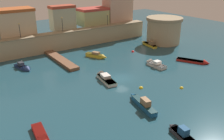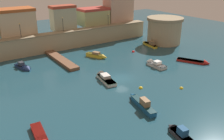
{
  "view_description": "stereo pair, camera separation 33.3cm",
  "coord_description": "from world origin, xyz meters",
  "px_view_note": "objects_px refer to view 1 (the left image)",
  "views": [
    {
      "loc": [
        -26.53,
        -34.61,
        19.24
      ],
      "look_at": [
        0.0,
        3.25,
        0.53
      ],
      "focal_mm": 38.87,
      "sensor_mm": 36.0,
      "label": 1
    },
    {
      "loc": [
        -26.25,
        -34.8,
        19.24
      ],
      "look_at": [
        0.0,
        3.25,
        0.53
      ],
      "focal_mm": 38.87,
      "sensor_mm": 36.0,
      "label": 2
    }
  ],
  "objects_px": {
    "quay_lamp_0": "(19,28)",
    "moored_boat_1": "(24,67)",
    "quay_lamp_2": "(108,18)",
    "moored_boat_0": "(104,77)",
    "mooring_buoy_1": "(181,88)",
    "quay_lamp_1": "(62,22)",
    "moored_boat_3": "(42,138)",
    "moored_boat_6": "(154,64)",
    "mooring_buoy_2": "(133,52)",
    "moored_boat_8": "(97,55)",
    "moored_boat_9": "(196,62)",
    "moored_boat_2": "(180,132)",
    "moored_boat_5": "(142,103)",
    "moored_boat_7": "(149,44)",
    "fortress_tower": "(164,30)",
    "mooring_buoy_0": "(141,88)"
  },
  "relations": [
    {
      "from": "quay_lamp_0",
      "to": "moored_boat_1",
      "type": "distance_m",
      "value": 11.31
    },
    {
      "from": "quay_lamp_2",
      "to": "moored_boat_0",
      "type": "bearing_deg",
      "value": -125.52
    },
    {
      "from": "mooring_buoy_1",
      "to": "quay_lamp_1",
      "type": "bearing_deg",
      "value": 101.41
    },
    {
      "from": "moored_boat_3",
      "to": "moored_boat_6",
      "type": "distance_m",
      "value": 31.38
    },
    {
      "from": "mooring_buoy_2",
      "to": "moored_boat_6",
      "type": "bearing_deg",
      "value": -103.88
    },
    {
      "from": "moored_boat_3",
      "to": "mooring_buoy_2",
      "type": "xyz_separation_m",
      "value": [
        31.98,
        21.15,
        -0.32
      ]
    },
    {
      "from": "moored_boat_1",
      "to": "moored_boat_8",
      "type": "bearing_deg",
      "value": 68.77
    },
    {
      "from": "moored_boat_9",
      "to": "mooring_buoy_2",
      "type": "bearing_deg",
      "value": 177.17
    },
    {
      "from": "quay_lamp_0",
      "to": "moored_boat_2",
      "type": "bearing_deg",
      "value": -80.79
    },
    {
      "from": "moored_boat_2",
      "to": "moored_boat_5",
      "type": "bearing_deg",
      "value": 4.89
    },
    {
      "from": "moored_boat_0",
      "to": "moored_boat_7",
      "type": "xyz_separation_m",
      "value": [
        22.82,
        11.99,
        0.12
      ]
    },
    {
      "from": "quay_lamp_0",
      "to": "quay_lamp_2",
      "type": "relative_size",
      "value": 1.03
    },
    {
      "from": "moored_boat_2",
      "to": "moored_boat_9",
      "type": "height_order",
      "value": "moored_boat_2"
    },
    {
      "from": "moored_boat_9",
      "to": "fortress_tower",
      "type": "bearing_deg",
      "value": 131.76
    },
    {
      "from": "moored_boat_1",
      "to": "mooring_buoy_1",
      "type": "relative_size",
      "value": 8.44
    },
    {
      "from": "moored_boat_6",
      "to": "quay_lamp_0",
      "type": "bearing_deg",
      "value": 43.9
    },
    {
      "from": "moored_boat_5",
      "to": "moored_boat_9",
      "type": "bearing_deg",
      "value": -60.15
    },
    {
      "from": "quay_lamp_0",
      "to": "moored_boat_3",
      "type": "height_order",
      "value": "quay_lamp_0"
    },
    {
      "from": "moored_boat_2",
      "to": "moored_boat_3",
      "type": "bearing_deg",
      "value": 69.5
    },
    {
      "from": "quay_lamp_0",
      "to": "moored_boat_7",
      "type": "bearing_deg",
      "value": -19.23
    },
    {
      "from": "quay_lamp_0",
      "to": "mooring_buoy_2",
      "type": "relative_size",
      "value": 4.34
    },
    {
      "from": "moored_boat_9",
      "to": "mooring_buoy_0",
      "type": "height_order",
      "value": "moored_boat_9"
    },
    {
      "from": "moored_boat_3",
      "to": "moored_boat_6",
      "type": "bearing_deg",
      "value": 116.71
    },
    {
      "from": "quay_lamp_2",
      "to": "moored_boat_6",
      "type": "relative_size",
      "value": 0.58
    },
    {
      "from": "moored_boat_8",
      "to": "moored_boat_0",
      "type": "bearing_deg",
      "value": -51.86
    },
    {
      "from": "quay_lamp_0",
      "to": "mooring_buoy_0",
      "type": "xyz_separation_m",
      "value": [
        11.93,
        -30.16,
        -7.0
      ]
    },
    {
      "from": "moored_boat_2",
      "to": "quay_lamp_2",
      "type": "bearing_deg",
      "value": -11.73
    },
    {
      "from": "mooring_buoy_1",
      "to": "moored_boat_6",
      "type": "bearing_deg",
      "value": 70.53
    },
    {
      "from": "fortress_tower",
      "to": "quay_lamp_0",
      "type": "relative_size",
      "value": 3.01
    },
    {
      "from": "quay_lamp_1",
      "to": "moored_boat_9",
      "type": "distance_m",
      "value": 34.71
    },
    {
      "from": "moored_boat_0",
      "to": "moored_boat_7",
      "type": "distance_m",
      "value": 25.78
    },
    {
      "from": "mooring_buoy_0",
      "to": "mooring_buoy_2",
      "type": "height_order",
      "value": "mooring_buoy_2"
    },
    {
      "from": "moored_boat_3",
      "to": "mooring_buoy_1",
      "type": "height_order",
      "value": "moored_boat_3"
    },
    {
      "from": "moored_boat_5",
      "to": "mooring_buoy_2",
      "type": "distance_m",
      "value": 27.51
    },
    {
      "from": "quay_lamp_2",
      "to": "quay_lamp_0",
      "type": "bearing_deg",
      "value": 180.0
    },
    {
      "from": "moored_boat_2",
      "to": "moored_boat_5",
      "type": "distance_m",
      "value": 8.18
    },
    {
      "from": "moored_boat_8",
      "to": "mooring_buoy_1",
      "type": "height_order",
      "value": "moored_boat_8"
    },
    {
      "from": "moored_boat_0",
      "to": "mooring_buoy_2",
      "type": "relative_size",
      "value": 9.15
    },
    {
      "from": "moored_boat_3",
      "to": "quay_lamp_1",
      "type": "bearing_deg",
      "value": 157.82
    },
    {
      "from": "moored_boat_2",
      "to": "moored_boat_7",
      "type": "xyz_separation_m",
      "value": [
        24.57,
        32.07,
        0.04
      ]
    },
    {
      "from": "moored_boat_7",
      "to": "mooring_buoy_2",
      "type": "bearing_deg",
      "value": 113.25
    },
    {
      "from": "moored_boat_1",
      "to": "moored_boat_3",
      "type": "relative_size",
      "value": 0.96
    },
    {
      "from": "quay_lamp_2",
      "to": "mooring_buoy_1",
      "type": "relative_size",
      "value": 4.99
    },
    {
      "from": "quay_lamp_2",
      "to": "mooring_buoy_2",
      "type": "bearing_deg",
      "value": -93.66
    },
    {
      "from": "moored_boat_6",
      "to": "quay_lamp_2",
      "type": "bearing_deg",
      "value": -7.57
    },
    {
      "from": "quay_lamp_2",
      "to": "moored_boat_1",
      "type": "height_order",
      "value": "quay_lamp_2"
    },
    {
      "from": "quay_lamp_0",
      "to": "mooring_buoy_1",
      "type": "height_order",
      "value": "quay_lamp_0"
    },
    {
      "from": "moored_boat_0",
      "to": "moored_boat_2",
      "type": "distance_m",
      "value": 20.16
    },
    {
      "from": "fortress_tower",
      "to": "moored_boat_3",
      "type": "bearing_deg",
      "value": -152.85
    },
    {
      "from": "moored_boat_7",
      "to": "quay_lamp_1",
      "type": "bearing_deg",
      "value": 70.46
    }
  ]
}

